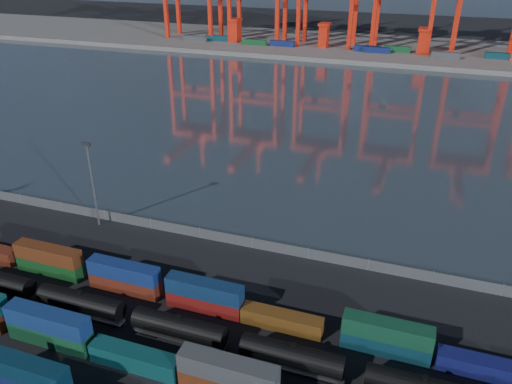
% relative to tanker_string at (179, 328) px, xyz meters
% --- Properties ---
extents(ground, '(700.00, 700.00, 0.00)m').
position_rel_tanker_string_xyz_m(ground, '(1.63, -3.65, -2.09)').
color(ground, black).
rests_on(ground, ground).
extents(harbor_water, '(700.00, 700.00, 0.00)m').
position_rel_tanker_string_xyz_m(harbor_water, '(1.63, 101.35, -2.08)').
color(harbor_water, '#29333C').
rests_on(harbor_water, ground).
extents(far_quay, '(700.00, 70.00, 2.00)m').
position_rel_tanker_string_xyz_m(far_quay, '(1.63, 206.35, -1.09)').
color(far_quay, '#514F4C').
rests_on(far_quay, ground).
extents(container_row_mid, '(140.81, 2.45, 5.21)m').
position_rel_tanker_string_xyz_m(container_row_mid, '(1.14, -6.00, -0.04)').
color(container_row_mid, '#494C4E').
rests_on(container_row_mid, ground).
extents(container_row_north, '(141.41, 2.33, 4.97)m').
position_rel_tanker_string_xyz_m(container_row_north, '(-1.13, 6.82, -0.18)').
color(container_row_north, navy).
rests_on(container_row_north, ground).
extents(tanker_string, '(106.54, 2.91, 4.16)m').
position_rel_tanker_string_xyz_m(tanker_string, '(0.00, 0.00, 0.00)').
color(tanker_string, black).
rests_on(tanker_string, ground).
extents(waterfront_fence, '(160.12, 0.12, 2.20)m').
position_rel_tanker_string_xyz_m(waterfront_fence, '(1.63, 24.35, -1.08)').
color(waterfront_fence, '#595B5E').
rests_on(waterfront_fence, ground).
extents(yard_light_mast, '(1.60, 0.40, 16.60)m').
position_rel_tanker_string_xyz_m(yard_light_mast, '(-28.37, 22.35, 7.21)').
color(yard_light_mast, slate).
rests_on(yard_light_mast, ground).
extents(quay_containers, '(172.58, 10.99, 2.60)m').
position_rel_tanker_string_xyz_m(quay_containers, '(-9.36, 191.81, 1.21)').
color(quay_containers, navy).
rests_on(quay_containers, far_quay).
extents(straddle_carriers, '(140.00, 7.00, 11.10)m').
position_rel_tanker_string_xyz_m(straddle_carriers, '(-0.87, 196.35, 5.73)').
color(straddle_carriers, red).
rests_on(straddle_carriers, far_quay).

